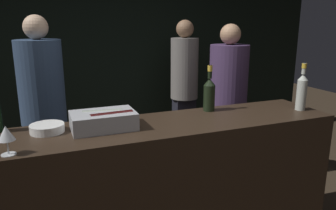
{
  "coord_description": "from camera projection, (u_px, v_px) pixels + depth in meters",
  "views": [
    {
      "loc": [
        -0.8,
        -1.72,
        1.72
      ],
      "look_at": [
        0.0,
        0.31,
        1.16
      ],
      "focal_mm": 35.0,
      "sensor_mm": 36.0,
      "label": 1
    }
  ],
  "objects": [
    {
      "name": "person_blond_tee",
      "position": [
        43.0,
        105.0,
        2.96
      ],
      "size": [
        0.4,
        0.4,
        1.78
      ],
      "rotation": [
        0.0,
        0.0,
        -1.61
      ],
      "color": "black",
      "rests_on": "ground_plane"
    },
    {
      "name": "ice_bin_with_bottles",
      "position": [
        104.0,
        120.0,
        2.12
      ],
      "size": [
        0.41,
        0.27,
        0.12
      ],
      "color": "#B7BABF",
      "rests_on": "bar_counter"
    },
    {
      "name": "rose_wine_bottle",
      "position": [
        302.0,
        90.0,
        2.55
      ],
      "size": [
        0.08,
        0.08,
        0.37
      ],
      "color": "#B2B7AD",
      "rests_on": "bar_counter"
    },
    {
      "name": "bowl_white",
      "position": [
        47.0,
        128.0,
        2.06
      ],
      "size": [
        0.21,
        0.21,
        0.05
      ],
      "color": "white",
      "rests_on": "bar_counter"
    },
    {
      "name": "wall_back_chalkboard",
      "position": [
        103.0,
        47.0,
        4.27
      ],
      "size": [
        6.4,
        0.06,
        2.8
      ],
      "color": "black",
      "rests_on": "ground_plane"
    },
    {
      "name": "bar_counter",
      "position": [
        169.0,
        191.0,
        2.38
      ],
      "size": [
        2.42,
        0.57,
        1.04
      ],
      "color": "#2D2116",
      "rests_on": "ground_plane"
    },
    {
      "name": "champagne_bottle",
      "position": [
        209.0,
        93.0,
        2.53
      ],
      "size": [
        0.09,
        0.09,
        0.36
      ],
      "color": "black",
      "rests_on": "bar_counter"
    },
    {
      "name": "wine_glass",
      "position": [
        6.0,
        134.0,
        1.69
      ],
      "size": [
        0.09,
        0.09,
        0.16
      ],
      "color": "silver",
      "rests_on": "bar_counter"
    },
    {
      "name": "person_grey_polo",
      "position": [
        184.0,
        84.0,
        4.02
      ],
      "size": [
        0.33,
        0.33,
        1.74
      ],
      "rotation": [
        0.0,
        0.0,
        0.11
      ],
      "color": "black",
      "rests_on": "ground_plane"
    },
    {
      "name": "person_in_hoodie",
      "position": [
        228.0,
        97.0,
        3.47
      ],
      "size": [
        0.4,
        0.4,
        1.7
      ],
      "rotation": [
        0.0,
        0.0,
        0.5
      ],
      "color": "black",
      "rests_on": "ground_plane"
    }
  ]
}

